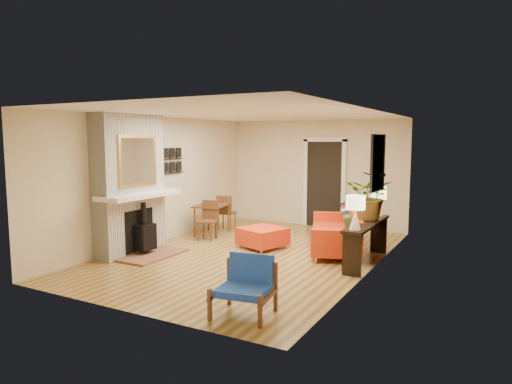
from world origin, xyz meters
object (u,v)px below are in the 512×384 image
console_table (367,231)px  houseplant (371,195)px  sofa (340,232)px  lamp_near (355,208)px  dining_table (215,210)px  ottoman (263,236)px  lamp_far (378,198)px  blue_chair (246,283)px

console_table → houseplant: houseplant is taller
sofa → houseplant: bearing=-32.0°
sofa → lamp_near: lamp_near is taller
console_table → houseplant: 0.63m
houseplant → dining_table: bearing=171.9°
dining_table → houseplant: (3.64, -0.52, 0.61)m
ottoman → lamp_far: (2.11, 0.57, 0.83)m
ottoman → blue_chair: blue_chair is taller
lamp_near → lamp_far: bearing=90.0°
blue_chair → lamp_far: (0.70, 3.68, 0.68)m
ottoman → dining_table: (-1.54, 0.60, 0.32)m
lamp_far → houseplant: houseplant is taller
sofa → blue_chair: 3.62m
lamp_near → lamp_far: 1.45m
lamp_near → houseplant: 0.97m
ottoman → console_table: bearing=-4.3°
lamp_far → console_table: bearing=-90.0°
blue_chair → houseplant: houseplant is taller
sofa → blue_chair: bearing=-89.9°
console_table → lamp_near: 0.87m
dining_table → lamp_near: size_ratio=2.93×
ottoman → lamp_near: lamp_near is taller
console_table → houseplant: bearing=92.4°
console_table → lamp_far: (0.00, 0.73, 0.49)m
lamp_near → houseplant: houseplant is taller
blue_chair → console_table: size_ratio=0.42×
ottoman → sofa: bearing=20.1°
houseplant → console_table: bearing=-87.6°
lamp_near → dining_table: bearing=157.9°
console_table → lamp_far: lamp_far is taller
blue_chair → lamp_near: bearing=72.6°
ottoman → lamp_near: (2.11, -0.88, 0.83)m
blue_chair → dining_table: bearing=128.6°
ottoman → console_table: 2.15m
sofa → dining_table: dining_table is taller
dining_table → lamp_near: (3.65, -1.49, 0.52)m
dining_table → console_table: dining_table is taller
blue_chair → houseplant: bearing=77.8°
sofa → lamp_far: size_ratio=4.17×
blue_chair → console_table: (0.70, 2.95, 0.19)m
console_table → lamp_far: bearing=90.0°
sofa → lamp_near: (0.70, -1.40, 0.70)m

